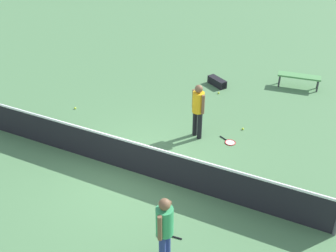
{
  "coord_description": "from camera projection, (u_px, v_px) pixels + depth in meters",
  "views": [
    {
      "loc": [
        -4.59,
        7.42,
        6.82
      ],
      "look_at": [
        -0.39,
        -1.16,
        0.9
      ],
      "focal_mm": 44.5,
      "sensor_mm": 36.0,
      "label": 1
    }
  ],
  "objects": [
    {
      "name": "tennis_racket_near_player",
      "position": [
        230.0,
        142.0,
        12.16
      ],
      "size": [
        0.6,
        0.42,
        0.03
      ],
      "color": "red",
      "rests_on": "ground_plane"
    },
    {
      "name": "courtside_bench",
      "position": [
        299.0,
        77.0,
        15.01
      ],
      "size": [
        1.54,
        0.59,
        0.48
      ],
      "color": "#4C8C4C",
      "rests_on": "ground_plane"
    },
    {
      "name": "tennis_ball_by_net",
      "position": [
        219.0,
        93.0,
        14.78
      ],
      "size": [
        0.07,
        0.07,
        0.07
      ],
      "primitive_type": "sphere",
      "color": "#C6E033",
      "rests_on": "ground_plane"
    },
    {
      "name": "player_near_side",
      "position": [
        198.0,
        107.0,
        11.91
      ],
      "size": [
        0.5,
        0.46,
        1.7
      ],
      "color": "black",
      "rests_on": "ground_plane"
    },
    {
      "name": "player_far_side",
      "position": [
        165.0,
        227.0,
        7.92
      ],
      "size": [
        0.35,
        0.52,
        1.7
      ],
      "color": "navy",
      "rests_on": "ground_plane"
    },
    {
      "name": "tennis_ball_near_player",
      "position": [
        243.0,
        129.0,
        12.74
      ],
      "size": [
        0.07,
        0.07,
        0.07
      ],
      "primitive_type": "sphere",
      "color": "#C6E033",
      "rests_on": "ground_plane"
    },
    {
      "name": "equipment_bag",
      "position": [
        218.0,
        82.0,
        15.27
      ],
      "size": [
        0.83,
        0.65,
        0.28
      ],
      "color": "black",
      "rests_on": "ground_plane"
    },
    {
      "name": "tennis_racket_far_player",
      "position": [
        165.0,
        234.0,
        9.1
      ],
      "size": [
        0.6,
        0.34,
        0.03
      ],
      "color": "red",
      "rests_on": "ground_plane"
    },
    {
      "name": "court_net",
      "position": [
        135.0,
        157.0,
        10.71
      ],
      "size": [
        10.09,
        0.09,
        1.07
      ],
      "color": "#4C4C51",
      "rests_on": "ground_plane"
    },
    {
      "name": "tennis_ball_midcourt",
      "position": [
        75.0,
        108.0,
        13.84
      ],
      "size": [
        0.07,
        0.07,
        0.07
      ],
      "primitive_type": "sphere",
      "color": "#C6E033",
      "rests_on": "ground_plane"
    },
    {
      "name": "ground_plane",
      "position": [
        135.0,
        172.0,
        10.97
      ],
      "size": [
        40.0,
        40.0,
        0.0
      ],
      "primitive_type": "plane",
      "color": "#4C7A4C"
    }
  ]
}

